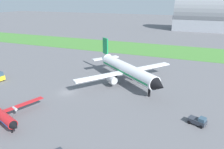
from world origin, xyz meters
name	(u,v)px	position (x,y,z in m)	size (l,w,h in m)	color
ground_plane	(67,92)	(0.00, 0.00, 0.00)	(600.00, 600.00, 0.00)	slate
grass_taxiway_strip	(131,48)	(0.00, 61.21, 0.04)	(360.00, 28.00, 0.08)	#478438
airplane_midfield_jet	(126,70)	(13.16, 13.00, 4.31)	(28.53, 28.03, 11.98)	white
pushback_tug_by_runway	(198,121)	(34.42, -3.81, 0.91)	(4.01, 3.10, 1.95)	#2D333D
hangar_distant	(206,15)	(37.01, 144.32, 12.30)	(48.53, 28.26, 28.91)	#9399A3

